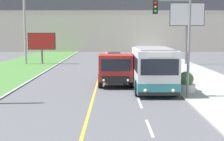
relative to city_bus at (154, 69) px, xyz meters
name	(u,v)px	position (x,y,z in m)	size (l,w,h in m)	color
city_bus	(154,69)	(0.00, 0.00, 0.00)	(2.70, 5.73, 2.96)	silver
dump_truck	(116,69)	(-2.53, 2.49, -0.30)	(2.50, 6.76, 2.39)	black
car_distant	(115,58)	(-2.51, 18.39, -0.81)	(1.80, 4.30, 1.45)	silver
utility_pole_far	(26,22)	(-13.62, 18.06, 3.68)	(1.80, 0.28, 10.25)	#9E9E99
traffic_light_mast	(180,33)	(1.21, -2.16, 2.48)	(2.28, 0.32, 6.28)	slate
billboard_large	(188,17)	(6.35, 17.51, 4.26)	(4.25, 0.24, 7.51)	#59595B
billboard_small	(43,42)	(-11.57, 18.05, 1.23)	(3.44, 0.24, 3.91)	#59595B
planter_round_near	(187,83)	(2.14, -0.39, -0.85)	(1.25, 1.25, 1.32)	silver
planter_round_second	(172,72)	(2.15, 5.10, -0.85)	(1.19, 1.19, 1.31)	silver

